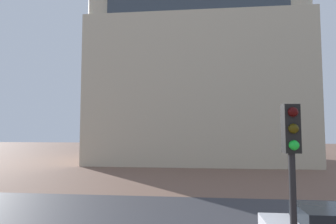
% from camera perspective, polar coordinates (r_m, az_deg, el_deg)
% --- Properties ---
extents(ground_plane, '(120.00, 120.00, 0.00)m').
position_cam_1_polar(ground_plane, '(12.03, 0.31, -22.25)').
color(ground_plane, brown).
extents(landmark_building, '(24.18, 13.07, 36.37)m').
position_cam_1_polar(landmark_building, '(32.38, 5.88, 7.21)').
color(landmark_building, beige).
rests_on(landmark_building, ground_plane).
extents(traffic_light_pole, '(0.28, 0.34, 4.26)m').
position_cam_1_polar(traffic_light_pole, '(5.34, 25.87, -12.11)').
color(traffic_light_pole, black).
rests_on(traffic_light_pole, ground_plane).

